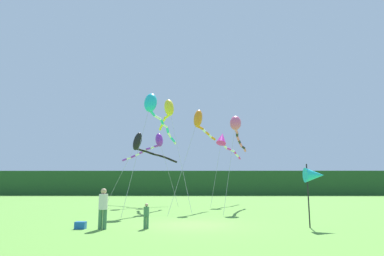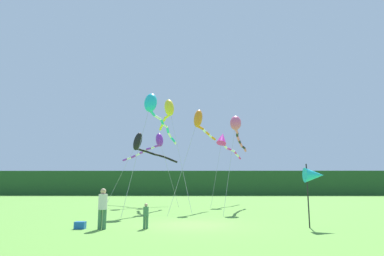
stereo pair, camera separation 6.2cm
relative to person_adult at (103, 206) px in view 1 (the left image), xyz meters
name	(u,v)px [view 1 (the left image)]	position (x,y,z in m)	size (l,w,h in m)	color
ground_plane	(191,225)	(3.92, 1.80, -1.00)	(120.00, 120.00, 0.00)	#5B9338
distant_treeline	(194,183)	(3.92, 46.80, 1.18)	(108.00, 3.92, 4.37)	#234C23
person_adult	(103,206)	(0.00, 0.00, 0.00)	(0.39, 0.39, 1.79)	#3F724C
person_child	(146,214)	(1.92, 0.22, -0.37)	(0.25, 0.25, 1.13)	#3F724C
cooler_box	(80,225)	(-1.03, 0.17, -0.84)	(0.46, 0.34, 0.32)	#1959B2
banner_flag_pole	(314,176)	(9.77, 0.68, 1.38)	(0.90, 0.70, 2.93)	black
kite_magenta	(224,141)	(6.94, 17.17, 5.20)	(3.76, 7.79, 7.10)	#B2B2B2
kite_black	(141,144)	(-0.96, 15.86, 4.71)	(5.98, 4.64, 6.90)	#B2B2B2
kite_orange	(199,121)	(4.48, 11.06, 6.00)	(3.59, 7.96, 8.05)	#B2B2B2
kite_yellow	(168,110)	(1.84, 12.72, 7.32)	(3.22, 8.04, 9.34)	#B2B2B2
kite_purple	(154,143)	(0.11, 17.32, 4.95)	(6.31, 5.10, 6.99)	#B2B2B2
kite_cyan	(153,108)	(0.94, 9.61, 6.76)	(2.70, 10.47, 8.88)	#B2B2B2
kite_rainbow	(236,127)	(7.46, 11.10, 5.50)	(3.14, 10.26, 7.46)	#B2B2B2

